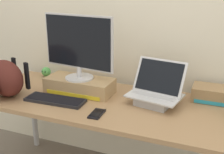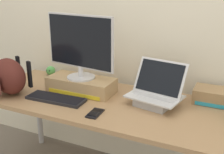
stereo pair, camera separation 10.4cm
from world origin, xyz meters
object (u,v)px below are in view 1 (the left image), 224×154
at_px(toner_box_yellow, 80,85).
at_px(plush_toy, 46,72).
at_px(external_keyboard, 55,100).
at_px(desktop_monitor, 78,46).
at_px(open_laptop, 155,95).
at_px(toner_box_cyan, 216,94).
at_px(messenger_backpack, 5,78).
at_px(cell_phone, 97,114).

relative_size(toner_box_yellow, plush_toy, 6.22).
bearing_deg(external_keyboard, toner_box_yellow, 68.33).
xyz_separation_m(desktop_monitor, open_laptop, (0.57, 0.01, -0.29)).
xyz_separation_m(desktop_monitor, external_keyboard, (-0.08, -0.22, -0.34)).
height_order(open_laptop, toner_box_cyan, open_laptop).
relative_size(messenger_backpack, plush_toy, 4.98).
bearing_deg(desktop_monitor, plush_toy, 161.01).
distance_m(toner_box_yellow, open_laptop, 0.57).
bearing_deg(cell_phone, messenger_backpack, 173.86).
bearing_deg(plush_toy, external_keyboard, -49.75).
relative_size(messenger_backpack, cell_phone, 2.83).
xyz_separation_m(toner_box_yellow, toner_box_cyan, (0.95, 0.20, -0.00)).
relative_size(messenger_backpack, toner_box_cyan, 1.26).
distance_m(desktop_monitor, cell_phone, 0.53).
xyz_separation_m(toner_box_yellow, open_laptop, (0.57, 0.01, 0.01)).
bearing_deg(plush_toy, open_laptop, -12.01).
bearing_deg(desktop_monitor, external_keyboard, -102.03).
relative_size(open_laptop, toner_box_cyan, 1.20).
bearing_deg(open_laptop, external_keyboard, -150.71).
xyz_separation_m(desktop_monitor, plush_toy, (-0.45, 0.23, -0.31)).
height_order(open_laptop, cell_phone, open_laptop).
distance_m(external_keyboard, toner_box_cyan, 1.11).
bearing_deg(messenger_backpack, toner_box_yellow, 52.35).
distance_m(toner_box_yellow, external_keyboard, 0.23).
xyz_separation_m(messenger_backpack, toner_box_cyan, (1.41, 0.46, -0.08)).
bearing_deg(open_laptop, toner_box_yellow, -169.10).
bearing_deg(desktop_monitor, toner_box_cyan, 19.71).
relative_size(toner_box_yellow, toner_box_cyan, 1.57).
relative_size(external_keyboard, plush_toy, 5.26).
xyz_separation_m(external_keyboard, toner_box_cyan, (1.03, 0.42, 0.04)).
bearing_deg(desktop_monitor, messenger_backpack, -144.01).
bearing_deg(external_keyboard, toner_box_cyan, 20.13).
xyz_separation_m(open_laptop, external_keyboard, (-0.65, -0.22, -0.05)).
height_order(messenger_backpack, plush_toy, messenger_backpack).
bearing_deg(cell_phone, desktop_monitor, 130.43).
xyz_separation_m(cell_phone, plush_toy, (-0.73, 0.52, 0.03)).
bearing_deg(toner_box_yellow, open_laptop, 0.64).
bearing_deg(desktop_monitor, cell_phone, -39.18).
bearing_deg(messenger_backpack, toner_box_cyan, 41.66).
bearing_deg(messenger_backpack, cell_phone, 20.51).
relative_size(open_laptop, messenger_backpack, 0.95).
height_order(messenger_backpack, toner_box_cyan, messenger_backpack).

